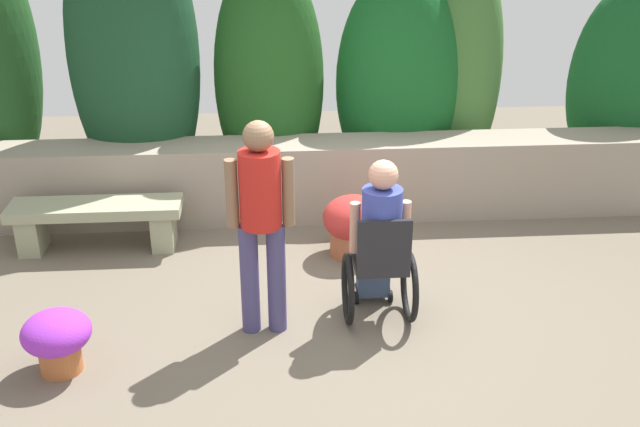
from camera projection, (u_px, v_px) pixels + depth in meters
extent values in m
plane|color=#6B6051|center=(335.00, 312.00, 5.96)|extent=(11.47, 11.47, 0.00)
cube|color=gray|center=(318.00, 179.00, 7.54)|extent=(7.05, 0.54, 0.79)
ellipsoid|color=#184024|center=(134.00, 55.00, 7.38)|extent=(1.30, 0.91, 3.16)
ellipsoid|color=#1B4919|center=(269.00, 80.00, 7.66)|extent=(1.13, 0.79, 2.57)
ellipsoid|color=#145220|center=(399.00, 83.00, 7.89)|extent=(1.34, 0.94, 2.41)
ellipsoid|color=#3C6A30|center=(458.00, 71.00, 7.98)|extent=(0.95, 0.67, 2.60)
ellipsoid|color=#144F20|center=(631.00, 83.00, 8.09)|extent=(1.38, 0.97, 2.30)
cube|color=gray|center=(32.00, 233.00, 6.89)|extent=(0.20, 0.36, 0.36)
cube|color=gray|center=(164.00, 229.00, 6.97)|extent=(0.20, 0.36, 0.36)
cube|color=gray|center=(95.00, 208.00, 6.84)|extent=(1.57, 0.42, 0.10)
cube|color=black|center=(380.00, 262.00, 5.66)|extent=(0.40, 0.40, 0.06)
cube|color=black|center=(384.00, 246.00, 5.41)|extent=(0.40, 0.04, 0.40)
cube|color=black|center=(372.00, 287.00, 6.12)|extent=(0.28, 0.12, 0.03)
torus|color=black|center=(348.00, 289.00, 5.74)|extent=(0.05, 0.56, 0.56)
torus|color=black|center=(409.00, 286.00, 5.77)|extent=(0.05, 0.56, 0.56)
cylinder|color=black|center=(356.00, 298.00, 6.07)|extent=(0.03, 0.10, 0.10)
cylinder|color=black|center=(390.00, 296.00, 6.08)|extent=(0.03, 0.10, 0.10)
cube|color=#3A4B6B|center=(378.00, 243.00, 5.71)|extent=(0.30, 0.40, 0.16)
cube|color=#3A4B6B|center=(373.00, 271.00, 6.03)|extent=(0.26, 0.14, 0.43)
cylinder|color=#3A46A5|center=(382.00, 220.00, 5.50)|extent=(0.30, 0.30, 0.50)
cylinder|color=tan|center=(355.00, 227.00, 5.57)|extent=(0.08, 0.08, 0.40)
cylinder|color=tan|center=(405.00, 226.00, 5.60)|extent=(0.08, 0.08, 0.40)
sphere|color=tan|center=(383.00, 175.00, 5.35)|extent=(0.22, 0.22, 0.22)
cylinder|color=#443F6D|center=(250.00, 279.00, 5.55)|extent=(0.14, 0.14, 0.88)
cylinder|color=#443F6D|center=(277.00, 278.00, 5.56)|extent=(0.14, 0.14, 0.88)
cylinder|color=red|center=(260.00, 189.00, 5.26)|extent=(0.30, 0.30, 0.57)
cylinder|color=brown|center=(232.00, 194.00, 5.26)|extent=(0.09, 0.09, 0.51)
cylinder|color=brown|center=(288.00, 192.00, 5.29)|extent=(0.09, 0.09, 0.51)
sphere|color=brown|center=(258.00, 136.00, 5.10)|extent=(0.22, 0.22, 0.22)
cylinder|color=#AE5B3A|center=(353.00, 241.00, 6.84)|extent=(0.42, 0.42, 0.26)
ellipsoid|color=#145020|center=(353.00, 224.00, 6.77)|extent=(0.46, 0.46, 0.14)
ellipsoid|color=red|center=(353.00, 218.00, 6.74)|extent=(0.56, 0.56, 0.40)
cylinder|color=#B16033|center=(60.00, 356.00, 5.20)|extent=(0.29, 0.29, 0.23)
ellipsoid|color=#1C5B17|center=(57.00, 338.00, 5.14)|extent=(0.32, 0.32, 0.10)
ellipsoid|color=purple|center=(56.00, 332.00, 5.12)|extent=(0.48, 0.48, 0.29)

